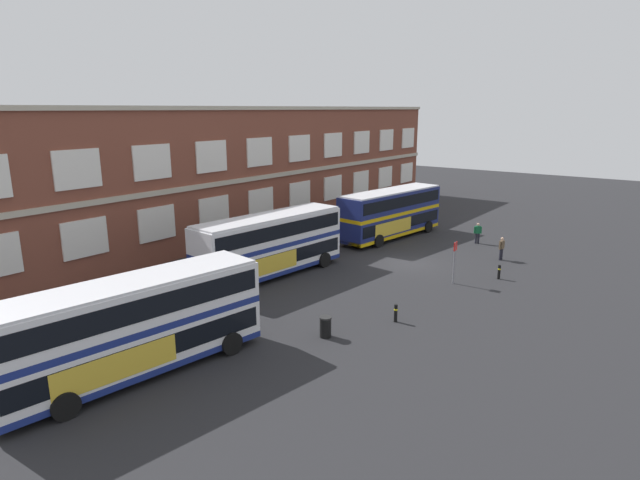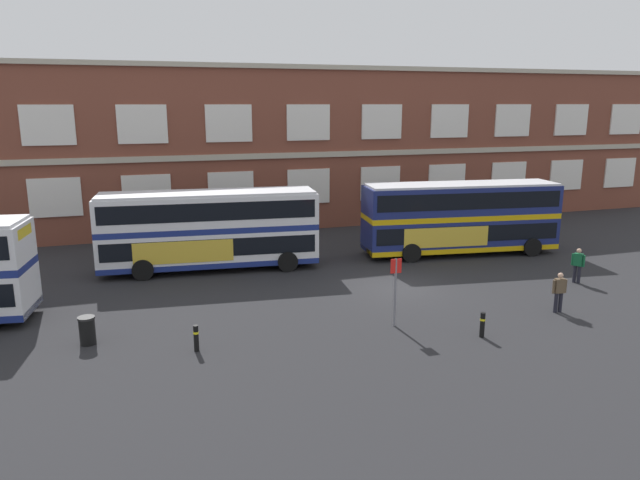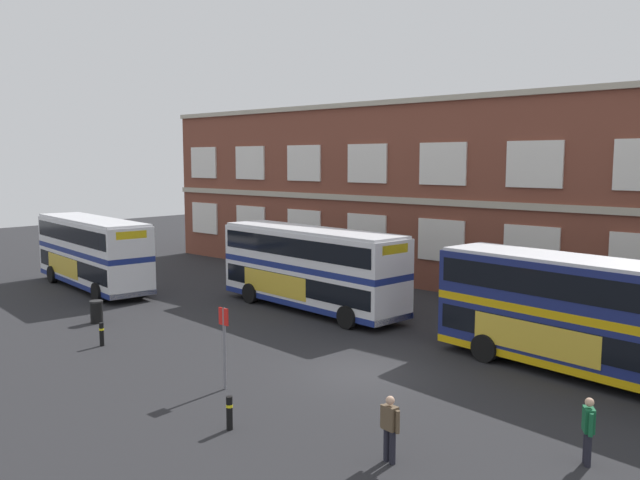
{
  "view_description": "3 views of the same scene",
  "coord_description": "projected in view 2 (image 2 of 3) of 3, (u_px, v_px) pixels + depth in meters",
  "views": [
    {
      "loc": [
        -32.41,
        -16.35,
        10.73
      ],
      "look_at": [
        -6.36,
        3.12,
        2.53
      ],
      "focal_mm": 29.4,
      "sensor_mm": 36.0,
      "label": 1
    },
    {
      "loc": [
        -11.6,
        -23.86,
        8.44
      ],
      "look_at": [
        -3.17,
        2.4,
        2.01
      ],
      "focal_mm": 32.97,
      "sensor_mm": 36.0,
      "label": 2
    },
    {
      "loc": [
        13.95,
        -17.63,
        7.43
      ],
      "look_at": [
        -5.51,
        3.87,
        3.9
      ],
      "focal_mm": 37.09,
      "sensor_mm": 36.0,
      "label": 3
    }
  ],
  "objects": [
    {
      "name": "waiting_passenger",
      "position": [
        578.0,
        264.0,
        28.11
      ],
      "size": [
        0.43,
        0.59,
        1.7
      ],
      "color": "black",
      "rests_on": "ground"
    },
    {
      "name": "bus_stand_flag",
      "position": [
        395.0,
        286.0,
        22.46
      ],
      "size": [
        0.44,
        0.1,
        2.7
      ],
      "color": "slate",
      "rests_on": "ground"
    },
    {
      "name": "brick_terminal_building",
      "position": [
        293.0,
        147.0,
        42.88
      ],
      "size": [
        57.87,
        8.19,
        10.9
      ],
      "color": "brown",
      "rests_on": "ground"
    },
    {
      "name": "station_litter_bin",
      "position": [
        87.0,
        330.0,
        20.99
      ],
      "size": [
        0.6,
        0.6,
        1.03
      ],
      "color": "black",
      "rests_on": "ground"
    },
    {
      "name": "ground_plane",
      "position": [
        383.0,
        276.0,
        29.35
      ],
      "size": [
        120.0,
        120.0,
        0.0
      ],
      "primitive_type": "plane",
      "color": "#232326"
    },
    {
      "name": "second_passenger",
      "position": [
        559.0,
        291.0,
        24.11
      ],
      "size": [
        0.64,
        0.3,
        1.7
      ],
      "color": "black",
      "rests_on": "ground"
    },
    {
      "name": "double_decker_middle",
      "position": [
        209.0,
        229.0,
        30.14
      ],
      "size": [
        11.19,
        3.64,
        4.07
      ],
      "color": "silver",
      "rests_on": "ground"
    },
    {
      "name": "double_decker_far",
      "position": [
        460.0,
        217.0,
        33.3
      ],
      "size": [
        11.23,
        3.93,
        4.07
      ],
      "color": "navy",
      "rests_on": "ground"
    },
    {
      "name": "safety_bollard_east",
      "position": [
        482.0,
        324.0,
        21.63
      ],
      "size": [
        0.19,
        0.19,
        0.95
      ],
      "color": "black",
      "rests_on": "ground"
    },
    {
      "name": "safety_bollard_west",
      "position": [
        196.0,
        338.0,
        20.4
      ],
      "size": [
        0.19,
        0.19,
        0.95
      ],
      "color": "black",
      "rests_on": "ground"
    }
  ]
}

